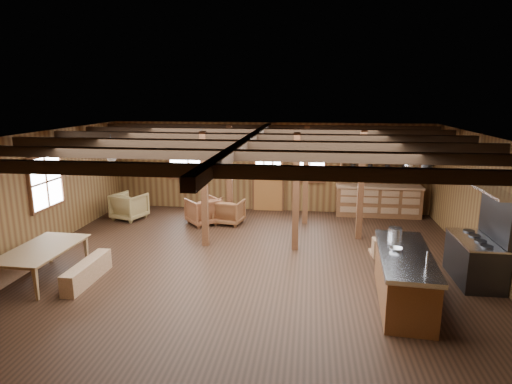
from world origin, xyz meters
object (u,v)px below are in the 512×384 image
armchair_a (203,211)px  dining_table (45,264)px  kitchen_island (404,277)px  armchair_c (129,206)px  commercial_range (478,252)px  armchair_b (229,212)px

armchair_a → dining_table: bearing=20.8°
kitchen_island → armchair_c: 8.28m
commercial_range → armchair_b: 6.47m
kitchen_island → commercial_range: size_ratio=1.38×
commercial_range → dining_table: commercial_range is taller
dining_table → armchair_c: bearing=2.4°
kitchen_island → commercial_range: (1.64, 1.11, 0.13)m
commercial_range → armchair_b: bearing=150.2°
kitchen_island → dining_table: (-6.91, 0.09, -0.14)m
kitchen_island → commercial_range: commercial_range is taller
kitchen_island → armchair_b: (-3.97, 4.32, -0.12)m
armchair_a → armchair_b: armchair_a is taller
armchair_b → armchair_c: size_ratio=0.90×
armchair_b → armchair_c: 3.04m
kitchen_island → dining_table: size_ratio=1.35×
armchair_b → commercial_range: bearing=160.0°
kitchen_island → armchair_a: kitchen_island is taller
commercial_range → armchair_c: size_ratio=2.15×
kitchen_island → dining_table: 6.91m
armchair_b → armchair_c: (-3.04, 0.08, 0.04)m
armchair_a → armchair_b: bearing=149.0°
commercial_range → dining_table: (-8.55, -1.02, -0.28)m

